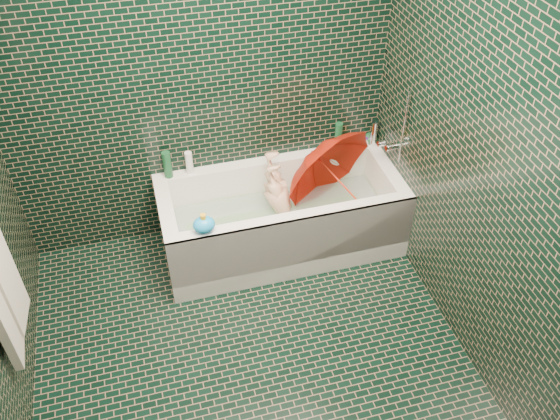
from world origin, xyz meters
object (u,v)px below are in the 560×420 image
object	(u,v)px
child	(283,208)
rubber_duck	(352,144)
bathtub	(282,224)
umbrella	(339,181)
bath_toy	(204,225)

from	to	relation	value
child	rubber_duck	xyz separation A→B (m)	(0.60, 0.25, 0.28)
bathtub	umbrella	xyz separation A→B (m)	(0.42, -0.02, 0.32)
child	umbrella	world-z (taller)	umbrella
umbrella	bath_toy	xyz separation A→B (m)	(-1.01, -0.28, 0.08)
bathtub	rubber_duck	size ratio (longest dim) A/B	15.35
umbrella	rubber_duck	world-z (taller)	umbrella
bathtub	rubber_duck	bearing A→B (deg)	26.32
bathtub	bath_toy	xyz separation A→B (m)	(-0.59, -0.30, 0.40)
umbrella	bath_toy	bearing A→B (deg)	-178.70
bathtub	bath_toy	world-z (taller)	bath_toy
umbrella	rubber_duck	xyz separation A→B (m)	(0.21, 0.33, 0.06)
child	bath_toy	bearing A→B (deg)	-44.18
bathtub	child	world-z (taller)	bathtub
rubber_duck	umbrella	bearing A→B (deg)	-107.40
bathtub	bath_toy	size ratio (longest dim) A/B	11.57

